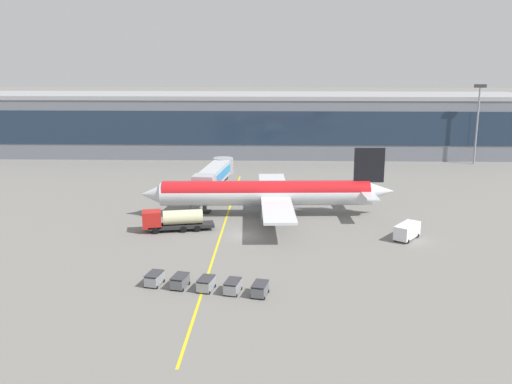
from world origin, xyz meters
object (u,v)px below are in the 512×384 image
Objects in this scene: baggage_cart_0 at (154,279)px; baggage_cart_4 at (260,289)px; main_airliner at (268,193)px; baggage_cart_3 at (233,286)px; crew_van at (407,230)px; baggage_cart_1 at (180,281)px; fuel_tanker at (173,220)px; baggage_cart_2 at (206,284)px.

baggage_cart_0 is 1.00× the size of baggage_cart_4.
main_airliner is 33.14m from baggage_cart_0.
crew_van is at bearing 40.06° from baggage_cart_3.
crew_van reaches higher than baggage_cart_1.
fuel_tanker reaches higher than baggage_cart_3.
baggage_cart_4 is at bearing -12.39° from baggage_cart_0.
baggage_cart_2 is 1.00× the size of baggage_cart_3.
crew_van is at bearing -30.35° from main_airliner.
baggage_cart_0 is 1.00× the size of baggage_cart_2.
baggage_cart_1 is 9.60m from baggage_cart_4.
crew_van reaches higher than baggage_cart_0.
crew_van is 1.81× the size of baggage_cart_1.
fuel_tanker is at bearing 114.48° from baggage_cart_3.
baggage_cart_0 is (-33.58, -18.29, -0.53)m from crew_van.
baggage_cart_2 is (7.52, -22.70, -0.96)m from fuel_tanker.
crew_van reaches higher than baggage_cart_2.
fuel_tanker is 23.93m from baggage_cart_2.
crew_van reaches higher than baggage_cart_4.
baggage_cart_0 and baggage_cart_2 have the same top height.
baggage_cart_3 is 3.20m from baggage_cart_4.
baggage_cart_2 is at bearing 167.61° from baggage_cart_3.
main_airliner is at bearing 89.02° from baggage_cart_4.
baggage_cart_1 is at bearing -12.39° from baggage_cart_0.
baggage_cart_2 and baggage_cart_3 have the same top height.
baggage_cart_0 and baggage_cart_1 have the same top height.
fuel_tanker is 3.80× the size of baggage_cart_2.
main_airliner is 7.97× the size of crew_van.
baggage_cart_4 is (12.50, -2.75, 0.00)m from baggage_cart_0.
main_airliner reaches higher than crew_van.
baggage_cart_0 is 1.00× the size of baggage_cart_3.
baggage_cart_3 is (3.13, -0.69, 0.00)m from baggage_cart_2.
baggage_cart_3 is (-24.20, -20.35, -0.53)m from crew_van.
baggage_cart_1 is 6.40m from baggage_cart_3.
crew_van is 1.81× the size of baggage_cart_4.
fuel_tanker is at bearing 119.78° from baggage_cart_4.
fuel_tanker is 3.80× the size of baggage_cart_3.
baggage_cart_0 is 1.00× the size of baggage_cart_1.
baggage_cart_4 is at bearing -90.98° from main_airliner.
fuel_tanker is 25.71m from baggage_cart_3.
baggage_cart_0 is at bearing 167.61° from baggage_cart_3.
baggage_cart_0 is at bearing 167.61° from baggage_cart_4.
fuel_tanker is 34.99m from crew_van.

